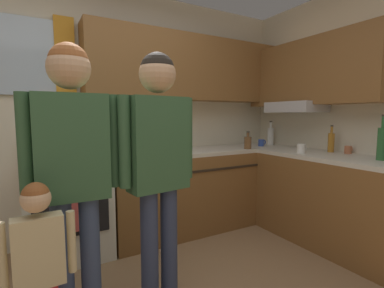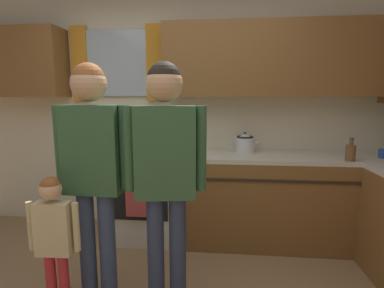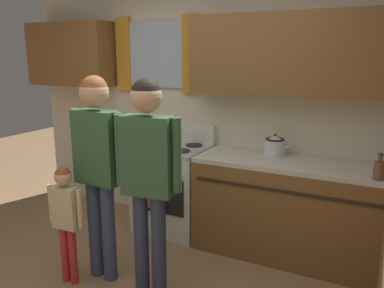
# 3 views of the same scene
# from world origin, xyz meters

# --- Properties ---
(back_wall_unit) EXTENTS (4.60, 0.42, 2.60)m
(back_wall_unit) POSITION_xyz_m (0.07, 1.82, 1.51)
(back_wall_unit) COLOR beige
(back_wall_unit) RESTS_ON ground
(kitchen_counter_run) EXTENTS (2.24, 2.22, 0.90)m
(kitchen_counter_run) POSITION_xyz_m (1.52, 1.08, 0.45)
(kitchen_counter_run) COLOR brown
(kitchen_counter_run) RESTS_ON ground
(stove_oven) EXTENTS (0.70, 0.67, 1.10)m
(stove_oven) POSITION_xyz_m (-0.31, 1.54, 0.47)
(stove_oven) COLOR silver
(stove_oven) RESTS_ON ground
(bottle_squat_brown) EXTENTS (0.08, 0.08, 0.21)m
(bottle_squat_brown) POSITION_xyz_m (1.61, 1.31, 0.98)
(bottle_squat_brown) COLOR brown
(bottle_squat_brown) RESTS_ON kitchen_counter_run
(stovetop_kettle) EXTENTS (0.27, 0.20, 0.21)m
(stovetop_kettle) POSITION_xyz_m (0.72, 1.66, 1.00)
(stovetop_kettle) COLOR silver
(stovetop_kettle) RESTS_ON kitchen_counter_run
(adult_holding_child) EXTENTS (0.52, 0.23, 1.67)m
(adult_holding_child) POSITION_xyz_m (-0.37, 0.47, 1.05)
(adult_holding_child) COLOR #38476B
(adult_holding_child) RESTS_ON ground
(adult_in_plaid) EXTENTS (0.51, 0.23, 1.67)m
(adult_in_plaid) POSITION_xyz_m (0.12, 0.44, 1.05)
(adult_in_plaid) COLOR #2D3856
(adult_in_plaid) RESTS_ON ground
(small_child) EXTENTS (0.33, 0.13, 0.98)m
(small_child) POSITION_xyz_m (-0.56, 0.28, 0.61)
(small_child) COLOR red
(small_child) RESTS_ON ground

